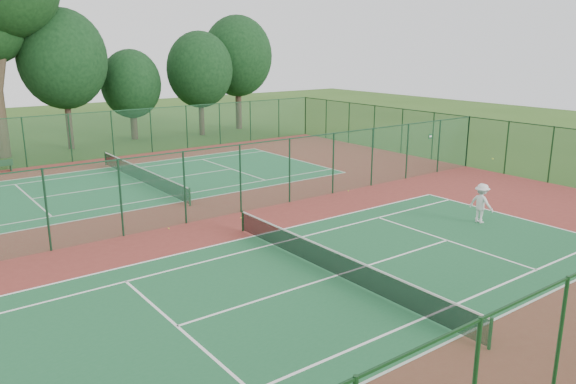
% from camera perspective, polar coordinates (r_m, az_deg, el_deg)
% --- Properties ---
extents(ground, '(120.00, 120.00, 0.00)m').
position_cam_1_polar(ground, '(27.84, -7.46, -2.59)').
color(ground, '#30541A').
rests_on(ground, ground).
extents(red_pad, '(40.00, 36.00, 0.01)m').
position_cam_1_polar(red_pad, '(27.84, -7.46, -2.58)').
color(red_pad, maroon).
rests_on(red_pad, ground).
extents(court_near, '(23.77, 10.97, 0.01)m').
position_cam_1_polar(court_near, '(20.91, 4.93, -8.47)').
color(court_near, '#1C5A32').
rests_on(court_near, red_pad).
extents(court_far, '(23.77, 10.97, 0.01)m').
position_cam_1_polar(court_far, '(35.70, -14.60, 0.95)').
color(court_far, '#216A3E').
rests_on(court_far, red_pad).
extents(fence_north, '(40.00, 0.09, 3.50)m').
position_cam_1_polar(fence_north, '(43.71, -19.31, 5.41)').
color(fence_north, '#194B2D').
rests_on(fence_north, ground).
extents(fence_east, '(0.09, 36.00, 3.50)m').
position_cam_1_polar(fence_east, '(40.80, 17.77, 4.92)').
color(fence_east, '#194B2F').
rests_on(fence_east, ground).
extents(fence_divider, '(40.00, 0.09, 3.50)m').
position_cam_1_polar(fence_divider, '(27.37, -7.58, 0.93)').
color(fence_divider, '#1C5532').
rests_on(fence_divider, ground).
extents(tennis_net_near, '(0.10, 12.90, 0.97)m').
position_cam_1_polar(tennis_net_near, '(20.71, 4.96, -7.12)').
color(tennis_net_near, '#133419').
rests_on(tennis_net_near, ground).
extents(tennis_net_far, '(0.10, 12.90, 0.97)m').
position_cam_1_polar(tennis_net_far, '(35.59, -14.66, 1.78)').
color(tennis_net_far, '#163D21').
rests_on(tennis_net_far, ground).
extents(player_near, '(0.75, 1.25, 1.90)m').
position_cam_1_polar(player_near, '(28.09, 19.04, -1.08)').
color(player_near, silver).
rests_on(player_near, court_near).
extents(bench, '(1.33, 0.39, 0.82)m').
position_cam_1_polar(bench, '(41.89, -27.06, 2.39)').
color(bench, '#13371D').
rests_on(bench, red_pad).
extents(stray_ball_a, '(0.07, 0.07, 0.07)m').
position_cam_1_polar(stray_ball_a, '(27.52, -4.81, -2.63)').
color(stray_ball_a, yellow).
rests_on(stray_ball_a, red_pad).
extents(stray_ball_b, '(0.07, 0.07, 0.07)m').
position_cam_1_polar(stray_ball_b, '(32.62, 6.16, 0.12)').
color(stray_ball_b, '#B0C82E').
rests_on(stray_ball_b, red_pad).
extents(stray_ball_c, '(0.07, 0.07, 0.07)m').
position_cam_1_polar(stray_ball_c, '(26.45, -12.02, -3.63)').
color(stray_ball_c, '#CFE034').
rests_on(stray_ball_c, red_pad).
extents(evergreen_row, '(39.00, 5.00, 12.00)m').
position_cam_1_polar(evergreen_row, '(50.05, -20.81, 4.32)').
color(evergreen_row, black).
rests_on(evergreen_row, ground).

